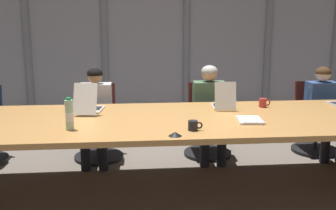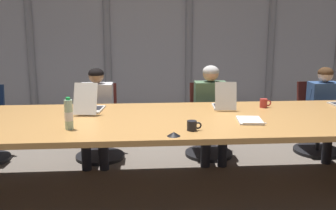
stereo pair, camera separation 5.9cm
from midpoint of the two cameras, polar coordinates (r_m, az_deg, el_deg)
name	(u,v)px [view 1 (the left image)]	position (r m, az deg, el deg)	size (l,w,h in m)	color
ground_plane	(160,191)	(4.00, -1.62, -12.47)	(15.85, 15.85, 0.00)	#6B6056
conference_table	(160,131)	(3.78, -1.68, -3.82)	(4.90, 1.44, 0.75)	#B77F42
curtain_backdrop	(147,30)	(6.48, -3.36, 10.92)	(7.92, 0.17, 3.07)	#9999A0
laptop_left_mid	(89,106)	(4.08, -11.84, -0.17)	(0.29, 0.49, 0.32)	beige
laptop_center	(223,103)	(4.20, 7.68, 0.29)	(0.25, 0.39, 0.30)	beige
office_chair_left_mid	(98,131)	(4.93, -10.50, -3.74)	(0.60, 0.60, 0.90)	#511E19
office_chair_center	(207,128)	(4.99, 5.41, -3.40)	(0.60, 0.60, 0.90)	#511E19
office_chair_right_mid	(315,126)	(5.43, 20.39, -2.84)	(0.60, 0.60, 0.90)	#511E19
person_left_mid	(95,110)	(4.70, -10.92, -0.78)	(0.39, 0.55, 1.13)	silver
person_center	(210,107)	(4.76, 5.78, -0.24)	(0.41, 0.55, 1.15)	#4C6B4C
person_right_mid	(324,106)	(5.23, 21.56, -0.19)	(0.37, 0.55, 1.11)	#335184
water_bottle_primary	(69,115)	(3.43, -14.70, -1.43)	(0.07, 0.07, 0.28)	#ADD1B2
coffee_mug_near	(193,125)	(3.33, 3.22, -3.01)	(0.13, 0.08, 0.09)	black
coffee_mug_far	(263,103)	(4.34, 13.34, 0.31)	(0.13, 0.08, 0.10)	#B2332D
conference_mic_left_side	(175,134)	(3.16, 0.51, -4.26)	(0.11, 0.11, 0.04)	black
spiral_notepad	(250,120)	(3.71, 11.45, -2.18)	(0.25, 0.33, 0.03)	silver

